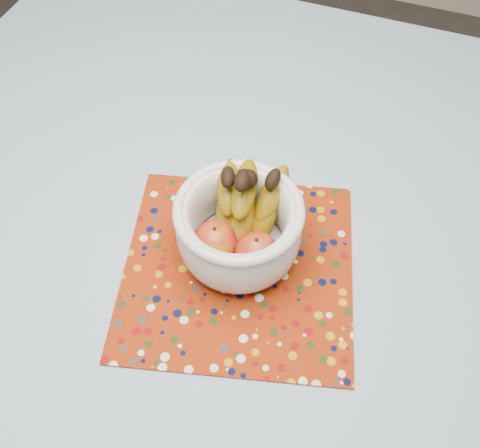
# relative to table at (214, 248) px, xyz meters

# --- Properties ---
(table) EXTENTS (1.20, 1.20, 0.75)m
(table) POSITION_rel_table_xyz_m (0.00, 0.00, 0.00)
(table) COLOR brown
(table) RESTS_ON ground
(tablecloth) EXTENTS (1.32, 1.32, 0.01)m
(tablecloth) POSITION_rel_table_xyz_m (0.00, 0.00, 0.08)
(tablecloth) COLOR slate
(tablecloth) RESTS_ON table
(placemat) EXTENTS (0.43, 0.43, 0.00)m
(placemat) POSITION_rel_table_xyz_m (0.07, -0.07, 0.09)
(placemat) COLOR maroon
(placemat) RESTS_ON tablecloth
(fruit_bowl) EXTENTS (0.19, 0.21, 0.17)m
(fruit_bowl) POSITION_rel_table_xyz_m (0.06, -0.04, 0.16)
(fruit_bowl) COLOR silver
(fruit_bowl) RESTS_ON placemat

